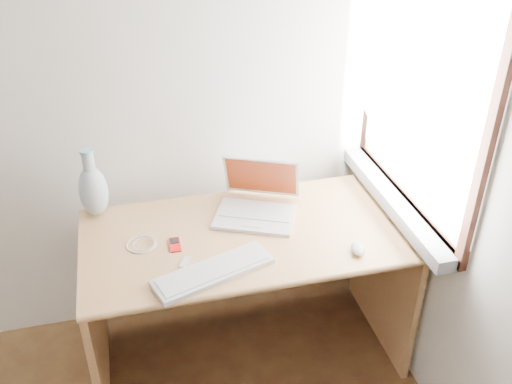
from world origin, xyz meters
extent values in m
cube|color=white|center=(1.75, 1.30, 1.32)|extent=(0.01, 0.90, 1.00)
cube|color=#98989A|center=(1.69, 1.30, 0.79)|extent=(0.10, 0.96, 0.06)
cube|color=white|center=(1.67, 1.30, 1.35)|extent=(0.02, 0.84, 0.92)
cube|color=tan|center=(1.03, 1.31, 0.71)|extent=(1.38, 0.69, 0.03)
cube|color=tan|center=(0.36, 1.31, 0.35)|extent=(0.03, 0.65, 0.70)
cube|color=tan|center=(1.70, 1.31, 0.35)|extent=(0.03, 0.65, 0.70)
cube|color=tan|center=(1.03, 1.63, 0.47)|extent=(1.32, 0.03, 0.46)
cube|color=white|center=(1.09, 1.40, 0.74)|extent=(0.41, 0.36, 0.02)
cube|color=silver|center=(1.09, 1.40, 0.75)|extent=(0.33, 0.25, 0.00)
cube|color=white|center=(1.09, 1.52, 0.85)|extent=(0.34, 0.22, 0.22)
cube|color=#963A10|center=(1.09, 1.52, 0.85)|extent=(0.31, 0.19, 0.19)
cube|color=white|center=(0.85, 1.07, 0.74)|extent=(0.49, 0.28, 0.02)
cube|color=silver|center=(0.85, 1.07, 0.75)|extent=(0.45, 0.24, 0.00)
ellipsoid|color=white|center=(1.43, 1.07, 0.74)|extent=(0.08, 0.10, 0.03)
cube|color=#AD0C0C|center=(0.73, 1.29, 0.73)|extent=(0.04, 0.10, 0.01)
cube|color=black|center=(0.73, 1.29, 0.74)|extent=(0.03, 0.03, 0.00)
torus|color=white|center=(0.59, 1.32, 0.73)|extent=(0.16, 0.16, 0.01)
cube|color=white|center=(0.75, 1.17, 0.73)|extent=(0.06, 0.07, 0.01)
ellipsoid|color=silver|center=(0.42, 1.60, 0.85)|extent=(0.12, 0.12, 0.24)
cylinder|color=silver|center=(0.42, 1.60, 0.99)|extent=(0.05, 0.05, 0.10)
cylinder|color=#80BACE|center=(0.42, 1.60, 1.04)|extent=(0.06, 0.06, 0.01)
camera|label=1|loc=(0.60, -0.60, 2.13)|focal=40.00mm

